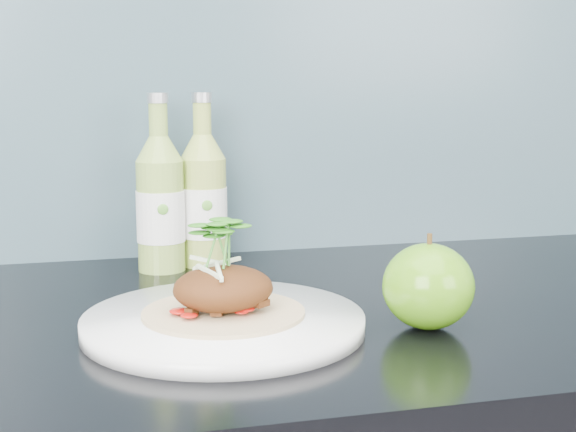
% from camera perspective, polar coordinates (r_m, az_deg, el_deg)
% --- Properties ---
extents(dinner_plate, '(0.36, 0.36, 0.02)m').
position_cam_1_polar(dinner_plate, '(0.79, -4.60, -7.55)').
color(dinner_plate, white).
rests_on(dinner_plate, kitchen_counter).
extents(pork_taco, '(0.16, 0.16, 0.10)m').
position_cam_1_polar(pork_taco, '(0.78, -4.63, -4.97)').
color(pork_taco, tan).
rests_on(pork_taco, dinner_plate).
extents(green_apple, '(0.09, 0.09, 0.09)m').
position_cam_1_polar(green_apple, '(0.80, 9.94, -4.94)').
color(green_apple, '#3F800E').
rests_on(green_apple, kitchen_counter).
extents(cider_bottle_left, '(0.08, 0.08, 0.23)m').
position_cam_1_polar(cider_bottle_left, '(1.03, -9.06, 0.84)').
color(cider_bottle_left, '#89AC47').
rests_on(cider_bottle_left, kitchen_counter).
extents(cider_bottle_right, '(0.07, 0.07, 0.23)m').
position_cam_1_polar(cider_bottle_right, '(1.05, -6.03, 1.11)').
color(cider_bottle_right, '#9BAF49').
rests_on(cider_bottle_right, kitchen_counter).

